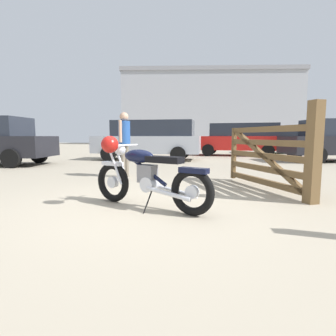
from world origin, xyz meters
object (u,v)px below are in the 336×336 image
at_px(vintage_motorcycle, 145,175).
at_px(white_estate_far, 150,139).
at_px(pale_sedan_back, 240,138).
at_px(blue_hatchback_right, 284,140).
at_px(bystander, 124,138).
at_px(timber_gate, 274,155).

distance_m(vintage_motorcycle, white_estate_far, 8.27).
relative_size(vintage_motorcycle, pale_sedan_back, 0.38).
distance_m(pale_sedan_back, white_estate_far, 5.43).
height_order(vintage_motorcycle, blue_hatchback_right, blue_hatchback_right).
bearing_deg(bystander, blue_hatchback_right, -108.16).
height_order(blue_hatchback_right, white_estate_far, white_estate_far).
bearing_deg(bystander, vintage_motorcycle, 125.97).
xyz_separation_m(vintage_motorcycle, timber_gate, (2.23, 1.34, 0.21)).
bearing_deg(bystander, timber_gate, 170.20).
height_order(timber_gate, pale_sedan_back, pale_sedan_back).
xyz_separation_m(vintage_motorcycle, blue_hatchback_right, (6.40, 13.58, 0.34)).
bearing_deg(blue_hatchback_right, white_estate_far, 38.03).
bearing_deg(pale_sedan_back, white_estate_far, 44.08).
xyz_separation_m(bystander, white_estate_far, (-0.14, 5.19, -0.08)).
relative_size(timber_gate, white_estate_far, 0.50).
relative_size(timber_gate, blue_hatchback_right, 0.57).
distance_m(blue_hatchback_right, white_estate_far, 9.31).
relative_size(timber_gate, bystander, 1.45).
height_order(pale_sedan_back, white_estate_far, same).
bearing_deg(pale_sedan_back, blue_hatchback_right, -133.23).
xyz_separation_m(bystander, pale_sedan_back, (4.34, 8.26, -0.08)).
height_order(vintage_motorcycle, pale_sedan_back, pale_sedan_back).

